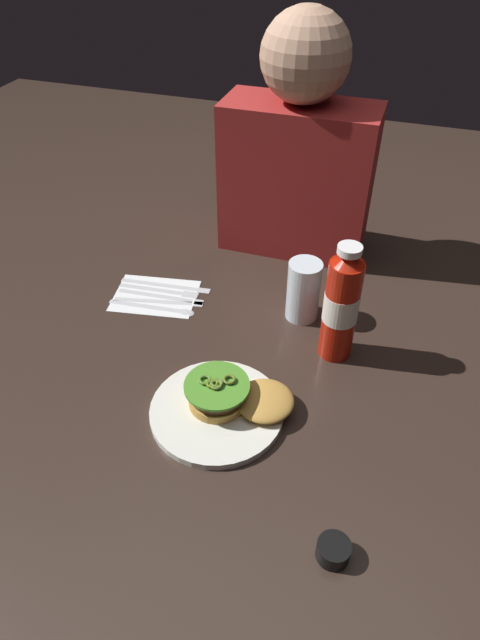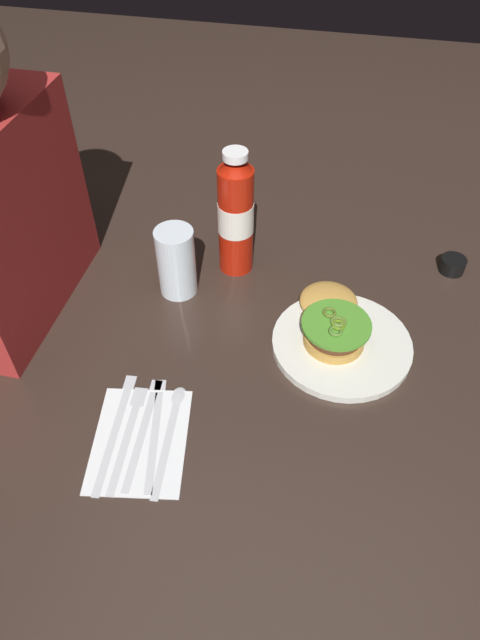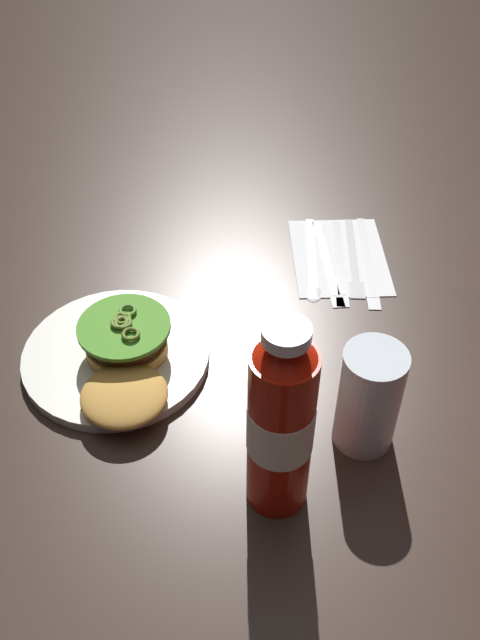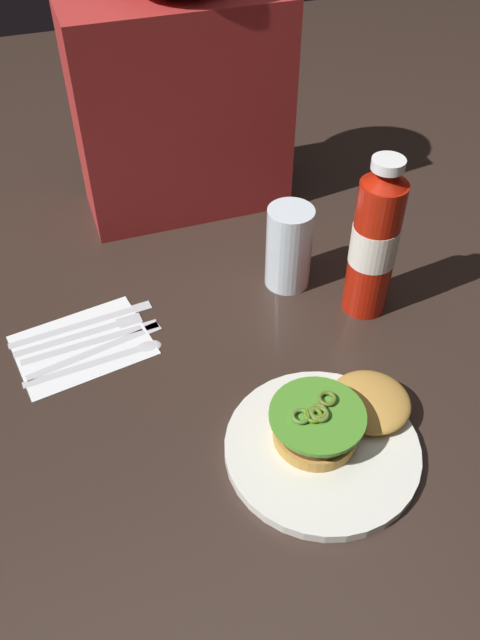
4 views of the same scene
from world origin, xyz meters
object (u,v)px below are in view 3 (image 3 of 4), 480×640
(spoon_utensil, at_px, (313,268))
(butter_knife, at_px, (329,266))
(napkin, at_px, (339,256))
(steak_knife, at_px, (340,265))
(fork_utensil, at_px, (354,262))
(ketchup_bottle, at_px, (281,425))
(water_glass, at_px, (369,398))
(dinner_plate, at_px, (116,355))
(table_knife, at_px, (369,265))
(burger_sandwich, at_px, (125,358))

(spoon_utensil, bearing_deg, butter_knife, 109.49)
(napkin, xyz_separation_m, steak_knife, (0.03, 0.00, 0.00))
(butter_knife, relative_size, fork_utensil, 1.05)
(ketchup_bottle, bearing_deg, fork_utensil, 169.44)
(ketchup_bottle, bearing_deg, water_glass, 134.52)
(dinner_plate, relative_size, butter_knife, 1.20)
(water_glass, xyz_separation_m, napkin, (-0.33, -0.04, -0.07))
(butter_knife, distance_m, table_knife, 0.06)
(napkin, height_order, spoon_utensil, spoon_utensil)
(water_glass, height_order, table_knife, water_glass)
(burger_sandwich, relative_size, ketchup_bottle, 0.77)
(dinner_plate, bearing_deg, napkin, 132.14)
(water_glass, xyz_separation_m, table_knife, (-0.31, 0.01, -0.06))
(table_knife, bearing_deg, spoon_utensil, -78.03)
(table_knife, bearing_deg, butter_knife, -81.14)
(spoon_utensil, distance_m, table_knife, 0.08)
(dinner_plate, distance_m, napkin, 0.37)
(burger_sandwich, height_order, table_knife, burger_sandwich)
(water_glass, bearing_deg, ketchup_bottle, -45.48)
(steak_knife, bearing_deg, dinner_plate, -51.13)
(water_glass, relative_size, steak_knife, 0.67)
(ketchup_bottle, xyz_separation_m, spoon_utensil, (-0.38, 0.02, -0.11))
(dinner_plate, height_order, table_knife, dinner_plate)
(burger_sandwich, height_order, water_glass, water_glass)
(burger_sandwich, height_order, napkin, burger_sandwich)
(butter_knife, bearing_deg, napkin, 152.72)
(dinner_plate, distance_m, fork_utensil, 0.38)
(ketchup_bottle, xyz_separation_m, water_glass, (-0.09, 0.09, -0.05))
(dinner_plate, bearing_deg, fork_utensil, 128.19)
(fork_utensil, bearing_deg, spoon_utensil, -70.21)
(burger_sandwich, bearing_deg, steak_knife, 134.34)
(steak_knife, distance_m, fork_utensil, 0.02)
(burger_sandwich, bearing_deg, napkin, 137.36)
(steak_knife, relative_size, fork_utensil, 1.06)
(fork_utensil, relative_size, table_knife, 0.88)
(water_glass, xyz_separation_m, fork_utensil, (-0.32, -0.02, -0.06))
(water_glass, height_order, steak_knife, water_glass)
(water_glass, xyz_separation_m, spoon_utensil, (-0.29, -0.08, -0.06))
(ketchup_bottle, xyz_separation_m, napkin, (-0.42, 0.05, -0.12))
(spoon_utensil, xyz_separation_m, steak_knife, (-0.01, 0.04, 0.00))
(ketchup_bottle, bearing_deg, spoon_utensil, 177.72)
(water_glass, bearing_deg, burger_sandwich, -100.29)
(steak_knife, bearing_deg, butter_knife, -79.74)
(napkin, relative_size, butter_knife, 0.93)
(butter_knife, distance_m, fork_utensil, 0.04)
(ketchup_bottle, bearing_deg, dinner_plate, -127.14)
(water_glass, distance_m, spoon_utensil, 0.31)
(ketchup_bottle, bearing_deg, butter_knife, 174.40)
(dinner_plate, bearing_deg, steak_knife, 128.87)
(fork_utensil, bearing_deg, butter_knife, -70.03)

